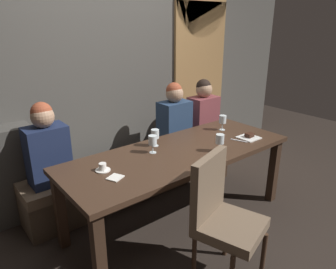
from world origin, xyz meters
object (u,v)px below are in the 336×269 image
Objects in this scene: wine_glass_center_back at (155,134)px; wine_glass_far_right at (220,140)px; fork_on_table at (239,141)px; diner_redhead at (47,146)px; chair_near_side at (221,212)px; diner_bearded at (174,117)px; diner_far_end at (203,111)px; espresso_cup at (103,168)px; wine_glass_center_front at (223,120)px; wine_glass_near_right at (153,141)px; dessert_plate at (249,137)px; banquette_bench at (139,174)px; dining_table at (180,160)px.

wine_glass_far_right is at bearing -51.82° from wine_glass_center_back.
fork_on_table is (0.35, 0.06, -0.11)m from wine_glass_far_right.
diner_redhead is 0.98m from wine_glass_center_back.
wine_glass_center_back is at bearing 128.18° from wine_glass_far_right.
diner_bearded is (0.73, 1.40, 0.25)m from chair_near_side.
wine_glass_center_back is (-1.08, -0.44, 0.06)m from diner_far_end.
chair_near_side is 5.76× the size of fork_on_table.
wine_glass_far_right is at bearing 169.89° from fork_on_table.
diner_far_end is at bearing 52.32° from wine_glass_far_right.
espresso_cup is (-0.64, -0.16, -0.09)m from wine_glass_center_back.
wine_glass_center_back is at bearing 82.53° from chair_near_side.
wine_glass_far_right is 0.61m from wine_glass_center_front.
diner_redhead is at bearing 131.71° from fork_on_table.
diner_bearded reaches higher than diner_far_end.
diner_bearded is 4.64× the size of wine_glass_near_right.
dessert_plate is 1.12× the size of fork_on_table.
wine_glass_near_right is (-0.11, -0.12, 0.00)m from wine_glass_center_back.
wine_glass_far_right is at bearing -73.82° from banquette_bench.
banquette_bench is 15.24× the size of wine_glass_center_front.
espresso_cup reaches higher than dessert_plate.
dining_table is 0.88× the size of banquette_bench.
wine_glass_center_front reaches higher than espresso_cup.
banquette_bench is 1.16m from wine_glass_far_right.
dessert_plate is at bearing -17.56° from wine_glass_near_right.
dining_table is 0.82m from banquette_bench.
diner_bearded is at bearing -3.04° from banquette_bench.
espresso_cup is at bearing 122.45° from chair_near_side.
fork_on_table is at bearing 9.16° from wine_glass_far_right.
diner_bearded reaches higher than dining_table.
banquette_bench is at bearing 77.45° from wine_glass_center_back.
diner_redhead is at bearing 178.94° from diner_bearded.
dessert_plate is (0.49, 0.05, -0.10)m from wine_glass_far_right.
diner_redhead reaches higher than espresso_cup.
diner_bearded is at bearing 78.81° from fork_on_table.
chair_near_side is at bearing -135.65° from wine_glass_far_right.
wine_glass_near_right reaches higher than dining_table.
diner_far_end is at bearing 34.88° from dining_table.
espresso_cup is at bearing -70.21° from diner_redhead.
chair_near_side is at bearing -117.55° from diner_bearded.
wine_glass_center_front reaches higher than fork_on_table.
wine_glass_center_back is at bearing -102.55° from banquette_bench.
wine_glass_far_right is at bearing -127.68° from diner_far_end.
espresso_cup is (-0.51, 0.80, 0.21)m from chair_near_side.
wine_glass_far_right is 1.00× the size of wine_glass_center_front.
wine_glass_center_back reaches higher than fork_on_table.
fork_on_table is (0.72, -0.42, -0.11)m from wine_glass_center_back.
diner_bearded is at bearing 115.03° from wine_glass_center_front.
wine_glass_far_right is 1.37× the size of espresso_cup.
diner_redhead is at bearing 179.51° from diner_far_end.
espresso_cup is 0.71× the size of fork_on_table.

